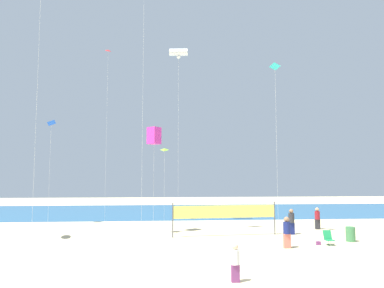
{
  "coord_description": "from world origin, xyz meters",
  "views": [
    {
      "loc": [
        -2.15,
        -16.24,
        4.23
      ],
      "look_at": [
        0.14,
        11.23,
        6.71
      ],
      "focal_mm": 34.17,
      "sensor_mm": 36.0,
      "label": 1
    }
  ],
  "objects_px": {
    "beach_handbag": "(318,243)",
    "kite_blue_diamond": "(51,123)",
    "beachgoer_white_shirt": "(235,261)",
    "beachgoer_maroon_shirt": "(317,218)",
    "kite_red_diamond": "(108,56)",
    "beachgoer_navy_shirt": "(287,231)",
    "kite_lime_diamond": "(164,150)",
    "kite_cyan_diamond": "(275,68)",
    "kite_white_tube": "(179,53)",
    "kite_magenta_box": "(154,136)",
    "volleyball_net": "(225,213)",
    "beachgoer_charcoal_shirt": "(291,221)",
    "folding_beach_chair": "(328,237)",
    "trash_barrel": "(351,234)"
  },
  "relations": [
    {
      "from": "kite_blue_diamond",
      "to": "volleyball_net",
      "type": "bearing_deg",
      "value": -25.61
    },
    {
      "from": "folding_beach_chair",
      "to": "kite_magenta_box",
      "type": "bearing_deg",
      "value": 163.17
    },
    {
      "from": "volleyball_net",
      "to": "beach_handbag",
      "type": "xyz_separation_m",
      "value": [
        5.19,
        -3.89,
        -1.52
      ]
    },
    {
      "from": "kite_blue_diamond",
      "to": "folding_beach_chair",
      "type": "bearing_deg",
      "value": -28.23
    },
    {
      "from": "volleyball_net",
      "to": "kite_white_tube",
      "type": "distance_m",
      "value": 16.16
    },
    {
      "from": "kite_blue_diamond",
      "to": "kite_magenta_box",
      "type": "height_order",
      "value": "kite_blue_diamond"
    },
    {
      "from": "beachgoer_white_shirt",
      "to": "kite_blue_diamond",
      "type": "height_order",
      "value": "kite_blue_diamond"
    },
    {
      "from": "beachgoer_navy_shirt",
      "to": "kite_magenta_box",
      "type": "distance_m",
      "value": 12.04
    },
    {
      "from": "kite_blue_diamond",
      "to": "kite_red_diamond",
      "type": "height_order",
      "value": "kite_red_diamond"
    },
    {
      "from": "beachgoer_maroon_shirt",
      "to": "beachgoer_white_shirt",
      "type": "xyz_separation_m",
      "value": [
        -9.62,
        -14.12,
        -0.11
      ]
    },
    {
      "from": "beachgoer_white_shirt",
      "to": "kite_lime_diamond",
      "type": "height_order",
      "value": "kite_lime_diamond"
    },
    {
      "from": "kite_white_tube",
      "to": "kite_red_diamond",
      "type": "relative_size",
      "value": 0.96
    },
    {
      "from": "kite_white_tube",
      "to": "kite_cyan_diamond",
      "type": "height_order",
      "value": "kite_white_tube"
    },
    {
      "from": "beachgoer_white_shirt",
      "to": "folding_beach_chair",
      "type": "relative_size",
      "value": 1.72
    },
    {
      "from": "beachgoer_charcoal_shirt",
      "to": "beachgoer_white_shirt",
      "type": "distance_m",
      "value": 13.42
    },
    {
      "from": "beachgoer_navy_shirt",
      "to": "trash_barrel",
      "type": "height_order",
      "value": "beachgoer_navy_shirt"
    },
    {
      "from": "beach_handbag",
      "to": "kite_cyan_diamond",
      "type": "relative_size",
      "value": 0.02
    },
    {
      "from": "folding_beach_chair",
      "to": "kite_white_tube",
      "type": "xyz_separation_m",
      "value": [
        -8.88,
        11.01,
        15.37
      ]
    },
    {
      "from": "kite_white_tube",
      "to": "beachgoer_navy_shirt",
      "type": "bearing_deg",
      "value": -63.11
    },
    {
      "from": "folding_beach_chair",
      "to": "kite_lime_diamond",
      "type": "distance_m",
      "value": 17.86
    },
    {
      "from": "trash_barrel",
      "to": "kite_white_tube",
      "type": "bearing_deg",
      "value": 137.65
    },
    {
      "from": "beachgoer_charcoal_shirt",
      "to": "kite_white_tube",
      "type": "bearing_deg",
      "value": -179.38
    },
    {
      "from": "beachgoer_navy_shirt",
      "to": "volleyball_net",
      "type": "xyz_separation_m",
      "value": [
        -2.91,
        4.71,
        0.64
      ]
    },
    {
      "from": "beachgoer_maroon_shirt",
      "to": "kite_blue_diamond",
      "type": "xyz_separation_m",
      "value": [
        -22.51,
        4.2,
        8.07
      ]
    },
    {
      "from": "beach_handbag",
      "to": "kite_lime_diamond",
      "type": "distance_m",
      "value": 17.59
    },
    {
      "from": "kite_blue_diamond",
      "to": "kite_cyan_diamond",
      "type": "relative_size",
      "value": 0.73
    },
    {
      "from": "volleyball_net",
      "to": "beachgoer_white_shirt",
      "type": "bearing_deg",
      "value": -97.85
    },
    {
      "from": "kite_cyan_diamond",
      "to": "kite_magenta_box",
      "type": "bearing_deg",
      "value": 168.56
    },
    {
      "from": "beachgoer_maroon_shirt",
      "to": "kite_white_tube",
      "type": "relative_size",
      "value": 0.11
    },
    {
      "from": "beach_handbag",
      "to": "kite_magenta_box",
      "type": "bearing_deg",
      "value": 152.22
    },
    {
      "from": "trash_barrel",
      "to": "beach_handbag",
      "type": "height_order",
      "value": "trash_barrel"
    },
    {
      "from": "beach_handbag",
      "to": "kite_blue_diamond",
      "type": "xyz_separation_m",
      "value": [
        -19.65,
        10.82,
        8.88
      ]
    },
    {
      "from": "beachgoer_maroon_shirt",
      "to": "beach_handbag",
      "type": "height_order",
      "value": "beachgoer_maroon_shirt"
    },
    {
      "from": "volleyball_net",
      "to": "beachgoer_maroon_shirt",
      "type": "bearing_deg",
      "value": 18.72
    },
    {
      "from": "volleyball_net",
      "to": "kite_lime_diamond",
      "type": "height_order",
      "value": "kite_lime_diamond"
    },
    {
      "from": "beachgoer_navy_shirt",
      "to": "kite_magenta_box",
      "type": "bearing_deg",
      "value": 121.53
    },
    {
      "from": "beachgoer_maroon_shirt",
      "to": "kite_white_tube",
      "type": "height_order",
      "value": "kite_white_tube"
    },
    {
      "from": "beachgoer_navy_shirt",
      "to": "beachgoer_white_shirt",
      "type": "relative_size",
      "value": 1.21
    },
    {
      "from": "beachgoer_white_shirt",
      "to": "kite_cyan_diamond",
      "type": "bearing_deg",
      "value": -101.87
    },
    {
      "from": "beachgoer_maroon_shirt",
      "to": "kite_red_diamond",
      "type": "distance_m",
      "value": 24.63
    },
    {
      "from": "kite_white_tube",
      "to": "beach_handbag",
      "type": "bearing_deg",
      "value": -53.01
    },
    {
      "from": "trash_barrel",
      "to": "beach_handbag",
      "type": "xyz_separation_m",
      "value": [
        -2.65,
        -1.02,
        -0.36
      ]
    },
    {
      "from": "beachgoer_navy_shirt",
      "to": "kite_lime_diamond",
      "type": "height_order",
      "value": "kite_lime_diamond"
    },
    {
      "from": "beachgoer_navy_shirt",
      "to": "kite_cyan_diamond",
      "type": "bearing_deg",
      "value": 57.68
    },
    {
      "from": "beachgoer_charcoal_shirt",
      "to": "kite_cyan_diamond",
      "type": "distance_m",
      "value": 11.39
    },
    {
      "from": "folding_beach_chair",
      "to": "kite_magenta_box",
      "type": "relative_size",
      "value": 0.11
    },
    {
      "from": "kite_white_tube",
      "to": "kite_lime_diamond",
      "type": "height_order",
      "value": "kite_white_tube"
    },
    {
      "from": "beachgoer_maroon_shirt",
      "to": "kite_cyan_diamond",
      "type": "distance_m",
      "value": 12.5
    },
    {
      "from": "beachgoer_maroon_shirt",
      "to": "kite_red_diamond",
      "type": "xyz_separation_m",
      "value": [
        -18.01,
        6.94,
        15.3
      ]
    },
    {
      "from": "kite_white_tube",
      "to": "folding_beach_chair",
      "type": "bearing_deg",
      "value": -51.12
    }
  ]
}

